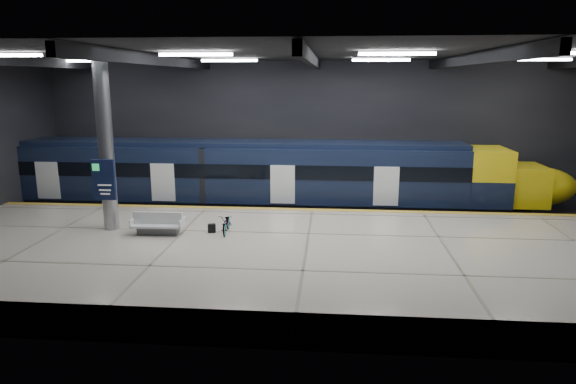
# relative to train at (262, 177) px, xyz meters

# --- Properties ---
(ground) EXTENTS (30.00, 30.00, 0.00)m
(ground) POSITION_rel_train_xyz_m (2.73, -5.50, -2.06)
(ground) COLOR black
(ground) RESTS_ON ground
(room_shell) EXTENTS (30.10, 16.10, 8.05)m
(room_shell) POSITION_rel_train_xyz_m (2.73, -5.49, 3.66)
(room_shell) COLOR black
(room_shell) RESTS_ON ground
(platform) EXTENTS (30.00, 11.00, 1.10)m
(platform) POSITION_rel_train_xyz_m (2.73, -8.00, -1.51)
(platform) COLOR beige
(platform) RESTS_ON ground
(safety_strip) EXTENTS (30.00, 0.40, 0.01)m
(safety_strip) POSITION_rel_train_xyz_m (2.73, -2.75, -0.95)
(safety_strip) COLOR gold
(safety_strip) RESTS_ON platform
(rails) EXTENTS (30.00, 1.52, 0.16)m
(rails) POSITION_rel_train_xyz_m (2.73, 0.00, -1.98)
(rails) COLOR gray
(rails) RESTS_ON ground
(train) EXTENTS (29.40, 2.84, 3.79)m
(train) POSITION_rel_train_xyz_m (0.00, 0.00, 0.00)
(train) COLOR black
(train) RESTS_ON ground
(bench) EXTENTS (2.02, 0.87, 0.89)m
(bench) POSITION_rel_train_xyz_m (-3.14, -7.08, -0.65)
(bench) COLOR #595B60
(bench) RESTS_ON platform
(bicycle) EXTENTS (0.61, 1.53, 0.79)m
(bicycle) POSITION_rel_train_xyz_m (-0.50, -6.70, -0.57)
(bicycle) COLOR #99999E
(bicycle) RESTS_ON platform
(pannier_bag) EXTENTS (0.34, 0.26, 0.35)m
(pannier_bag) POSITION_rel_train_xyz_m (-1.10, -6.70, -0.78)
(pannier_bag) COLOR black
(pannier_bag) RESTS_ON platform
(info_column) EXTENTS (0.90, 0.78, 6.90)m
(info_column) POSITION_rel_train_xyz_m (-5.27, -6.52, 2.40)
(info_column) COLOR #9EA0A5
(info_column) RESTS_ON platform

